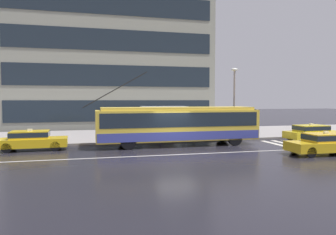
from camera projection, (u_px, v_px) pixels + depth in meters
ground_plane at (177, 151)px, 19.72m from camera, size 160.00×160.00×0.00m
sidewalk_slab at (151, 135)px, 28.55m from camera, size 80.00×10.00×0.14m
crosswalk_stripe_edge_near at (278, 145)px, 22.60m from camera, size 0.44×4.40×0.01m
crosswalk_stripe_inner_a at (289, 144)px, 22.81m from camera, size 0.44×4.40×0.01m
crosswalk_stripe_center at (300, 144)px, 23.02m from camera, size 0.44×4.40×0.01m
crosswalk_stripe_inner_b at (310, 143)px, 23.23m from camera, size 0.44×4.40×0.01m
lane_centre_line at (182, 154)px, 18.56m from camera, size 72.00×0.14×0.01m
trolleybus at (178, 124)px, 22.24m from camera, size 12.39×2.60×5.20m
taxi_ahead_of_bus at (312, 132)px, 24.61m from camera, size 4.48×2.00×1.39m
taxi_oncoming_far at (324, 143)px, 18.52m from camera, size 4.29×1.82×1.39m
taxi_queued_behind_bus at (32, 139)px, 20.10m from camera, size 4.33×1.91×1.39m
bus_shelter at (163, 114)px, 25.66m from camera, size 3.71×1.67×2.59m
pedestrian_at_shelter at (161, 118)px, 25.54m from camera, size 1.45×1.45×1.96m
pedestrian_approaching_curb at (193, 119)px, 25.66m from camera, size 1.35×1.35×1.95m
street_lamp at (234, 96)px, 25.81m from camera, size 0.60×0.32×5.75m
office_tower_corner_left at (109, 36)px, 40.20m from camera, size 23.63×15.31×23.16m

